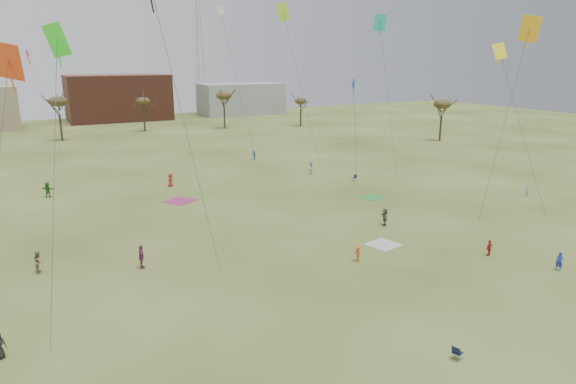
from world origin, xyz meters
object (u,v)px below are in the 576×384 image
camp_chair_right (354,179)px  radio_tower (199,48)px  spectator_fore_a (489,248)px  camp_chair_center (457,355)px  flyer_near_right (559,261)px

camp_chair_right → radio_tower: 96.01m
spectator_fore_a → radio_tower: bearing=-106.2°
spectator_fore_a → camp_chair_center: bearing=26.5°
radio_tower → spectator_fore_a: bearing=-97.1°
flyer_near_right → radio_tower: size_ratio=0.04×
flyer_near_right → camp_chair_right: 32.72m
camp_chair_right → radio_tower: bearing=164.3°
flyer_near_right → spectator_fore_a: 5.36m
flyer_near_right → radio_tower: 128.17m
flyer_near_right → camp_chair_right: flyer_near_right is taller
camp_chair_center → flyer_near_right: bearing=-90.0°
spectator_fore_a → camp_chair_center: 17.26m
flyer_near_right → camp_chair_center: 17.22m
flyer_near_right → spectator_fore_a: size_ratio=1.10×
flyer_near_right → spectator_fore_a: bearing=-175.0°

